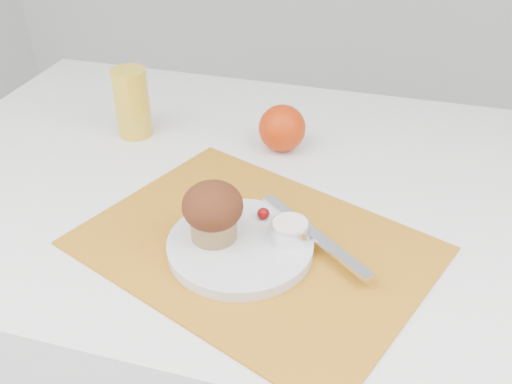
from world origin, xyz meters
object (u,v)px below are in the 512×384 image
(orange, at_px, (282,128))
(muffin, at_px, (213,211))
(juice_glass, at_px, (132,103))
(table, at_px, (251,333))
(plate, at_px, (240,245))

(orange, bearing_deg, muffin, -94.73)
(juice_glass, distance_m, muffin, 0.38)
(table, bearing_deg, orange, 77.57)
(table, height_order, juice_glass, juice_glass)
(juice_glass, bearing_deg, muffin, -47.31)
(orange, bearing_deg, table, -102.43)
(table, bearing_deg, juice_glass, 159.60)
(muffin, bearing_deg, juice_glass, 132.69)
(muffin, bearing_deg, plate, -0.66)
(plate, relative_size, muffin, 2.40)
(table, xyz_separation_m, juice_glass, (-0.25, 0.09, 0.44))
(plate, height_order, juice_glass, juice_glass)
(table, distance_m, plate, 0.43)
(plate, bearing_deg, orange, 92.62)
(plate, height_order, muffin, muffin)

